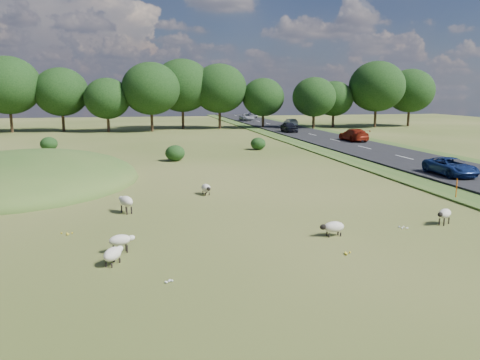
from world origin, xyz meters
The scene contains 18 objects.
ground centered at (0.00, 20.00, 0.00)m, with size 160.00×160.00×0.00m, color #3A5019.
mound centered at (-12.00, 12.00, 0.00)m, with size 16.00×20.00×4.00m, color #33561E.
road centered at (20.00, 30.00, 0.12)m, with size 8.00×150.00×0.25m, color black.
treeline centered at (-1.06, 55.44, 6.57)m, with size 96.28×14.66×11.70m.
shrubs centered at (-2.86, 25.31, 0.71)m, with size 23.80×12.27×1.47m.
marker_post centered at (14.17, 0.68, 0.60)m, with size 0.06×0.06×1.20m, color #D8590C.
sheep_0 centered at (0.08, 4.89, 0.41)m, with size 0.65×1.17×0.65m.
sheep_1 centered at (10.17, -3.92, 0.53)m, with size 1.07×0.84×0.76m.
sheep_2 centered at (-4.56, 1.34, 0.63)m, with size 0.96×1.28×0.90m.
sheep_3 centered at (-4.79, -6.12, 0.41)m, with size 0.87×1.15×0.65m.
sheep_4 centered at (4.34, -4.54, 0.41)m, with size 1.15×0.55×0.65m.
sheep_5 centered at (-4.57, -4.86, 0.51)m, with size 1.05×0.62×0.73m.
car_0 centered at (21.90, 56.06, 0.93)m, with size 1.43×4.11×1.35m, color #B0B4B9.
car_1 centered at (21.90, 30.78, 1.01)m, with size 2.12×5.21×1.51m, color maroon.
car_2 centered at (18.10, 45.00, 1.00)m, with size 1.76×4.38×1.49m, color black.
car_3 centered at (18.10, 74.35, 0.98)m, with size 2.42×5.25×1.46m, color #B2B4BA.
car_4 centered at (21.90, 85.70, 0.92)m, with size 1.87×4.61×1.34m, color #A4A8AB.
car_6 centered at (18.10, 6.70, 0.88)m, with size 2.08×4.51×1.25m, color navy.
Camera 1 is at (-3.57, -22.79, 6.14)m, focal length 35.00 mm.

